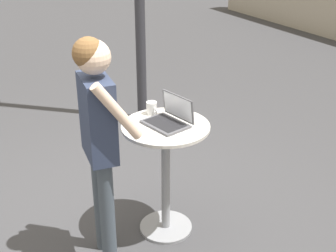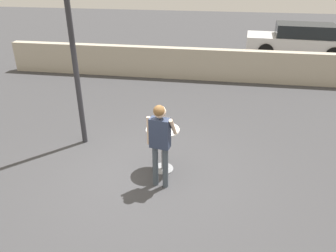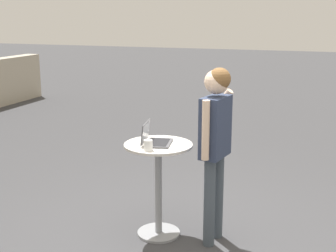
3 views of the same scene
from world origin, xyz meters
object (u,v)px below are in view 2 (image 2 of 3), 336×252
at_px(parked_car_near_street, 300,40).
at_px(standing_person, 160,136).
at_px(laptop, 163,126).
at_px(coffee_mug, 151,126).
at_px(cafe_table, 163,143).

bearing_deg(parked_car_near_street, standing_person, -112.84).
xyz_separation_m(laptop, coffee_mug, (-0.23, -0.03, 0.01)).
distance_m(coffee_mug, parked_car_near_street, 11.16).
bearing_deg(coffee_mug, cafe_table, -2.46).
xyz_separation_m(cafe_table, standing_person, (0.05, -0.56, 0.47)).
bearing_deg(laptop, cafe_table, -78.62).
distance_m(coffee_mug, standing_person, 0.64).
height_order(laptop, parked_car_near_street, parked_car_near_street).
bearing_deg(parked_car_near_street, laptop, -114.32).
bearing_deg(parked_car_near_street, cafe_table, -114.20).
distance_m(cafe_table, coffee_mug, 0.45).
bearing_deg(standing_person, coffee_mug, 116.66).
bearing_deg(laptop, standing_person, -84.64).
height_order(cafe_table, coffee_mug, coffee_mug).
bearing_deg(standing_person, cafe_table, 94.94).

